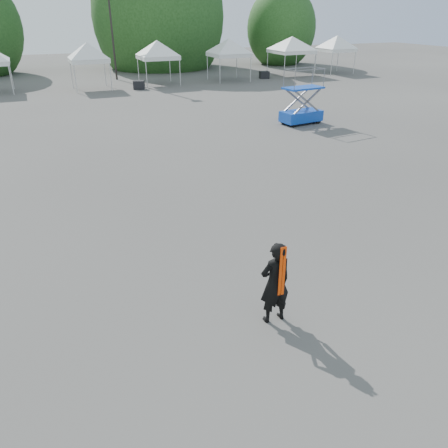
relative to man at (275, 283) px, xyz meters
name	(u,v)px	position (x,y,z in m)	size (l,w,h in m)	color
ground	(249,264)	(0.49, 2.03, -0.85)	(120.00, 120.00, 0.00)	#474442
light_pole_east	(110,9)	(3.49, 34.03, 4.67)	(0.60, 0.25, 9.80)	black
tree_mid_e	(159,16)	(9.49, 41.03, 3.99)	(5.12, 5.12, 7.79)	#382314
tree_far_e	(281,28)	(22.49, 39.03, 2.78)	(3.84, 3.84, 5.84)	#382314
tent_e	(87,46)	(0.79, 29.59, 2.21)	(3.85, 3.85, 3.88)	silver
tent_f	(157,44)	(6.09, 29.74, 2.21)	(4.07, 4.07, 3.88)	silver
tent_g	(229,42)	(12.13, 29.60, 2.21)	(4.20, 4.20, 3.88)	silver
tent_h	(292,40)	(18.57, 30.24, 2.21)	(4.67, 4.67, 3.88)	silver
tent_extra_8	(337,38)	(23.31, 30.10, 2.21)	(3.90, 3.90, 3.88)	silver
man	(275,283)	(0.00, 0.00, 0.00)	(0.62, 0.41, 1.69)	black
scissor_lift	(303,97)	(9.31, 13.76, 0.55)	(2.26, 1.32, 2.78)	#0B249A
crate_mid	(139,85)	(4.06, 28.18, -0.54)	(0.80, 0.62, 0.62)	black
crate_east	(264,75)	(15.51, 29.51, -0.54)	(0.79, 0.61, 0.61)	black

